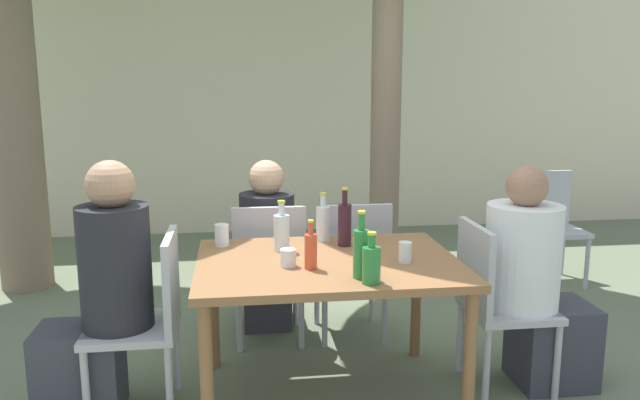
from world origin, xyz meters
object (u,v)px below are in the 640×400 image
(patio_chair_1, at_px, (494,297))
(person_seated_2, at_px, (267,254))
(drinking_glass_2, at_px, (222,235))
(person_seated_0, at_px, (100,302))
(wine_bottle_1, at_px, (345,223))
(person_seated_1, at_px, (535,288))
(water_bottle_4, at_px, (323,222))
(dining_table_front, at_px, (328,275))
(drinking_glass_0, at_px, (288,258))
(water_bottle_0, at_px, (282,231))
(green_bottle_2, at_px, (361,252))
(green_bottle_3, at_px, (371,264))
(patio_chair_0, at_px, (149,313))
(patio_chair_4, at_px, (550,220))
(drinking_glass_1, at_px, (405,252))
(soda_bottle_5, at_px, (311,250))
(patio_chair_3, at_px, (352,262))
(patio_chair_2, at_px, (269,265))

(patio_chair_1, relative_size, person_seated_2, 0.78)
(drinking_glass_2, bearing_deg, person_seated_2, 66.19)
(person_seated_0, relative_size, wine_bottle_1, 3.94)
(person_seated_1, distance_m, water_bottle_4, 1.19)
(water_bottle_4, bearing_deg, dining_table_front, -94.19)
(person_seated_0, distance_m, drinking_glass_0, 0.94)
(water_bottle_0, height_order, wine_bottle_1, wine_bottle_1)
(water_bottle_0, xyz_separation_m, wine_bottle_1, (0.35, 0.06, 0.02))
(green_bottle_2, distance_m, water_bottle_4, 0.69)
(drinking_glass_2, bearing_deg, green_bottle_2, -45.51)
(dining_table_front, relative_size, green_bottle_3, 5.59)
(patio_chair_0, bearing_deg, person_seated_2, 146.97)
(patio_chair_0, distance_m, patio_chair_4, 3.45)
(dining_table_front, bearing_deg, drinking_glass_1, -14.39)
(patio_chair_0, bearing_deg, wine_bottle_1, 104.27)
(dining_table_front, relative_size, person_seated_1, 1.09)
(water_bottle_0, relative_size, drinking_glass_0, 3.13)
(green_bottle_3, xyz_separation_m, drinking_glass_1, (0.24, 0.30, -0.04))
(soda_bottle_5, bearing_deg, patio_chair_4, 40.15)
(water_bottle_4, bearing_deg, person_seated_2, 116.31)
(patio_chair_3, bearing_deg, drinking_glass_1, 97.62)
(dining_table_front, height_order, soda_bottle_5, soda_bottle_5)
(green_bottle_3, bearing_deg, person_seated_1, 21.92)
(person_seated_0, xyz_separation_m, wine_bottle_1, (1.25, 0.26, 0.30))
(person_seated_2, relative_size, drinking_glass_0, 13.26)
(patio_chair_0, distance_m, green_bottle_3, 1.15)
(green_bottle_3, bearing_deg, person_seated_0, 162.54)
(patio_chair_1, relative_size, drinking_glass_0, 10.41)
(green_bottle_2, bearing_deg, drinking_glass_1, 38.64)
(patio_chair_4, bearing_deg, patio_chair_0, -150.08)
(person_seated_0, xyz_separation_m, drinking_glass_1, (1.49, -0.10, 0.22))
(patio_chair_2, distance_m, water_bottle_0, 0.63)
(person_seated_1, bearing_deg, soda_bottle_5, 96.51)
(drinking_glass_2, bearing_deg, patio_chair_2, 54.35)
(patio_chair_1, xyz_separation_m, patio_chair_2, (-1.15, 0.73, 0.00))
(water_bottle_0, bearing_deg, drinking_glass_0, -88.10)
(person_seated_0, bearing_deg, green_bottle_3, 72.54)
(green_bottle_2, xyz_separation_m, drinking_glass_0, (-0.32, 0.22, -0.08))
(green_bottle_2, relative_size, soda_bottle_5, 1.30)
(drinking_glass_0, bearing_deg, dining_table_front, 22.89)
(patio_chair_0, xyz_separation_m, patio_chair_2, (0.63, 0.73, 0.00))
(green_bottle_3, height_order, water_bottle_4, water_bottle_4)
(green_bottle_3, bearing_deg, patio_chair_3, 83.59)
(patio_chair_1, xyz_separation_m, drinking_glass_0, (-1.10, -0.09, 0.28))
(green_bottle_2, bearing_deg, person_seated_1, 16.92)
(dining_table_front, xyz_separation_m, wine_bottle_1, (0.13, 0.26, 0.21))
(green_bottle_2, height_order, soda_bottle_5, green_bottle_2)
(patio_chair_0, relative_size, drinking_glass_0, 10.41)
(patio_chair_1, bearing_deg, person_seated_0, 90.00)
(green_bottle_3, height_order, drinking_glass_1, green_bottle_3)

